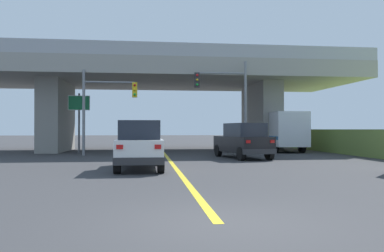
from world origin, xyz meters
name	(u,v)px	position (x,y,z in m)	size (l,w,h in m)	color
ground	(162,150)	(0.00, 24.03, 0.00)	(160.00, 160.00, 0.00)	#353538
overpass_bridge	(162,84)	(0.00, 24.03, 5.22)	(29.63, 10.86, 7.39)	gray
lane_divider_stripe	(174,166)	(0.00, 10.81, 0.00)	(0.20, 21.63, 0.01)	yellow
suv_lead	(140,145)	(-1.52, 9.65, 1.01)	(1.89, 4.51, 2.02)	silver
suv_crossing	(243,141)	(4.29, 15.13, 1.01)	(2.67, 4.80, 2.02)	black
box_truck	(279,131)	(8.82, 21.85, 1.55)	(2.33, 6.72, 2.91)	red
traffic_signal_nearside	(229,96)	(4.09, 17.99, 3.86)	(3.45, 0.36, 6.13)	slate
traffic_signal_farside	(103,101)	(-4.02, 18.56, 3.45)	(3.46, 0.36, 5.47)	slate
highway_sign	(79,109)	(-6.00, 21.69, 3.09)	(1.53, 0.17, 4.24)	#56595E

